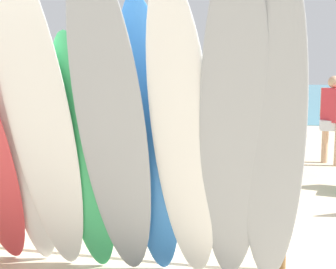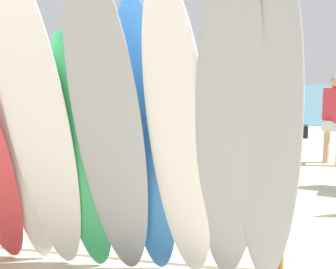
# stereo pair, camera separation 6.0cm
# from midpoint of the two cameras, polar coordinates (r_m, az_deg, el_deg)

# --- Properties ---
(ground) EXTENTS (60.00, 60.00, 0.00)m
(ground) POSITION_cam_midpoint_polar(r_m,az_deg,el_deg) (18.26, 8.13, 2.26)
(ground) COLOR beige
(ocean_water) EXTENTS (60.00, 40.00, 0.02)m
(ocean_water) POSITION_cam_midpoint_polar(r_m,az_deg,el_deg) (35.56, 10.32, 4.99)
(ocean_water) COLOR teal
(ocean_water) RESTS_ON ground
(surfboard_rack) EXTENTS (3.09, 0.07, 0.63)m
(surfboard_rack) POSITION_cam_midpoint_polar(r_m,az_deg,el_deg) (4.54, -5.85, -8.72)
(surfboard_rack) COLOR brown
(surfboard_rack) RESTS_ON ground
(surfboard_white_2) EXTENTS (0.56, 0.91, 2.64)m
(surfboard_white_2) POSITION_cam_midpoint_polar(r_m,az_deg,el_deg) (4.11, -17.79, 0.87)
(surfboard_white_2) COLOR white
(surfboard_white_2) RESTS_ON ground
(surfboard_white_3) EXTENTS (0.60, 0.99, 2.73)m
(surfboard_white_3) POSITION_cam_midpoint_polar(r_m,az_deg,el_deg) (3.90, -15.75, 1.24)
(surfboard_white_3) COLOR white
(surfboard_white_3) RESTS_ON ground
(surfboard_green_4) EXTENTS (0.50, 0.71, 2.10)m
(surfboard_green_4) POSITION_cam_midpoint_polar(r_m,az_deg,el_deg) (3.95, -10.55, -3.15)
(surfboard_green_4) COLOR #38B266
(surfboard_green_4) RESTS_ON ground
(surfboard_grey_5) EXTENTS (0.58, 1.04, 2.62)m
(surfboard_grey_5) POSITION_cam_midpoint_polar(r_m,az_deg,el_deg) (3.64, -7.29, 0.15)
(surfboard_grey_5) COLOR #999EA3
(surfboard_grey_5) RESTS_ON ground
(surfboard_blue_6) EXTENTS (0.51, 0.82, 2.35)m
(surfboard_blue_6) POSITION_cam_midpoint_polar(r_m,az_deg,el_deg) (3.76, -2.62, -1.64)
(surfboard_blue_6) COLOR #337AD1
(surfboard_blue_6) RESTS_ON ground
(surfboard_white_7) EXTENTS (0.59, 1.06, 2.46)m
(surfboard_white_7) POSITION_cam_midpoint_polar(r_m,az_deg,el_deg) (3.57, 1.43, -1.24)
(surfboard_white_7) COLOR white
(surfboard_white_7) RESTS_ON ground
(surfboard_grey_8) EXTENTS (0.60, 1.17, 2.61)m
(surfboard_grey_8) POSITION_cam_midpoint_polar(r_m,az_deg,el_deg) (3.46, 7.47, -0.41)
(surfboard_grey_8) COLOR #999EA3
(surfboard_grey_8) RESTS_ON ground
(surfboard_grey_9) EXTENTS (0.48, 1.04, 2.56)m
(surfboard_grey_9) POSITION_cam_midpoint_polar(r_m,az_deg,el_deg) (3.48, 12.18, -0.82)
(surfboard_grey_9) COLOR #999EA3
(surfboard_grey_9) RESTS_ON ground
(beachgoer_midbeach) EXTENTS (0.45, 0.65, 1.72)m
(beachgoer_midbeach) POSITION_cam_midpoint_polar(r_m,az_deg,el_deg) (8.10, 14.80, 2.00)
(beachgoer_midbeach) COLOR brown
(beachgoer_midbeach) RESTS_ON ground
(beachgoer_photographing) EXTENTS (0.44, 0.53, 1.68)m
(beachgoer_photographing) POSITION_cam_midpoint_polar(r_m,az_deg,el_deg) (9.32, 19.28, 2.40)
(beachgoer_photographing) COLOR tan
(beachgoer_photographing) RESTS_ON ground
(beachgoer_by_water) EXTENTS (0.40, 0.57, 1.53)m
(beachgoer_by_water) POSITION_cam_midpoint_polar(r_m,az_deg,el_deg) (6.89, -12.09, 0.12)
(beachgoer_by_water) COLOR brown
(beachgoer_by_water) RESTS_ON ground
(distant_boat) EXTENTS (3.67, 1.72, 0.29)m
(distant_boat) POSITION_cam_midpoint_polar(r_m,az_deg,el_deg) (23.63, 9.66, 3.84)
(distant_boat) COLOR silver
(distant_boat) RESTS_ON ground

